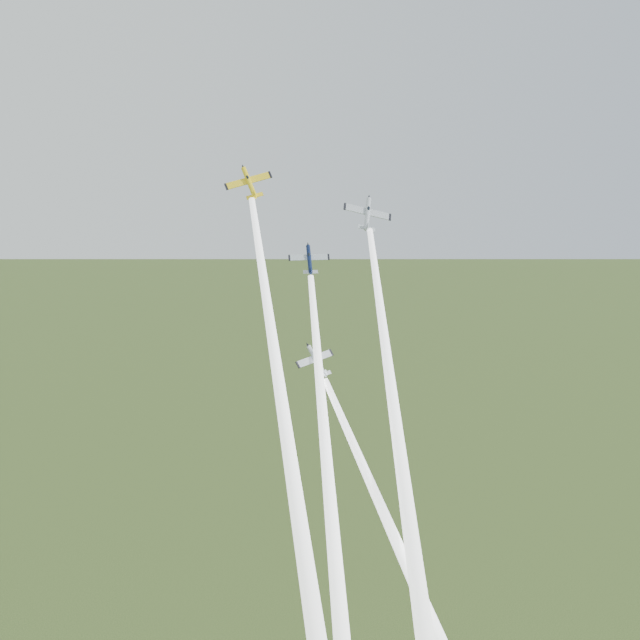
% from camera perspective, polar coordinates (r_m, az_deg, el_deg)
% --- Properties ---
extents(plane_yellow, '(8.37, 6.74, 8.21)m').
position_cam_1_polar(plane_yellow, '(126.81, -5.05, 9.71)').
color(plane_yellow, yellow).
extents(smoke_trail_yellow, '(8.53, 46.39, 55.36)m').
position_cam_1_polar(smoke_trail_yellow, '(107.77, -2.66, -6.35)').
color(smoke_trail_yellow, white).
extents(plane_navy, '(7.67, 6.56, 5.83)m').
position_cam_1_polar(plane_navy, '(128.91, -0.77, 4.34)').
color(plane_navy, '#0C1737').
extents(smoke_trail_navy, '(13.57, 42.96, 52.11)m').
position_cam_1_polar(smoke_trail_navy, '(113.57, 0.57, -11.07)').
color(smoke_trail_navy, white).
extents(plane_silver_right, '(10.60, 7.73, 8.89)m').
position_cam_1_polar(plane_silver_right, '(134.71, 3.40, 7.54)').
color(plane_silver_right, silver).
extents(smoke_trail_silver_right, '(13.24, 42.57, 51.57)m').
position_cam_1_polar(smoke_trail_silver_right, '(117.71, 5.32, -6.62)').
color(smoke_trail_silver_right, white).
extents(plane_silver_low, '(8.36, 6.41, 6.75)m').
position_cam_1_polar(plane_silver_low, '(120.51, -0.24, -2.92)').
color(plane_silver_low, silver).
extents(smoke_trail_silver_low, '(12.94, 38.99, 47.26)m').
position_cam_1_polar(smoke_trail_silver_low, '(114.67, 6.37, -17.33)').
color(smoke_trail_silver_low, white).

